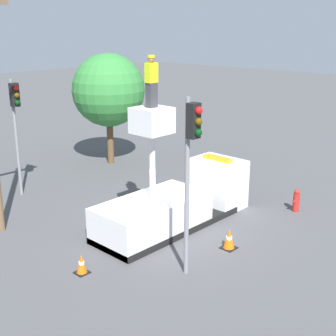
{
  "coord_description": "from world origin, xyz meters",
  "views": [
    {
      "loc": [
        -11.93,
        -11.3,
        7.4
      ],
      "look_at": [
        -1.46,
        -1.4,
        2.97
      ],
      "focal_mm": 50.0,
      "sensor_mm": 36.0,
      "label": 1
    }
  ],
  "objects_px": {
    "traffic_cone_rear": "(82,264)",
    "tree_left_bg": "(108,90)",
    "bucket_truck": "(175,202)",
    "fire_hydrant": "(296,201)",
    "worker": "(151,81)",
    "traffic_light_across": "(16,115)",
    "traffic_light_pole": "(191,153)",
    "traffic_cone_curbside": "(229,239)"
  },
  "relations": [
    {
      "from": "bucket_truck",
      "to": "traffic_cone_curbside",
      "type": "height_order",
      "value": "bucket_truck"
    },
    {
      "from": "traffic_light_across",
      "to": "traffic_cone_curbside",
      "type": "height_order",
      "value": "traffic_light_across"
    },
    {
      "from": "traffic_light_pole",
      "to": "traffic_cone_curbside",
      "type": "relative_size",
      "value": 7.61
    },
    {
      "from": "worker",
      "to": "fire_hydrant",
      "type": "xyz_separation_m",
      "value": [
        5.57,
        -2.77,
        -5.11
      ]
    },
    {
      "from": "traffic_light_pole",
      "to": "tree_left_bg",
      "type": "height_order",
      "value": "tree_left_bg"
    },
    {
      "from": "worker",
      "to": "traffic_light_across",
      "type": "distance_m",
      "value": 7.51
    },
    {
      "from": "tree_left_bg",
      "to": "traffic_light_pole",
      "type": "bearing_deg",
      "value": -119.14
    },
    {
      "from": "traffic_light_across",
      "to": "traffic_cone_curbside",
      "type": "distance_m",
      "value": 10.7
    },
    {
      "from": "fire_hydrant",
      "to": "traffic_light_pole",
      "type": "bearing_deg",
      "value": -178.72
    },
    {
      "from": "fire_hydrant",
      "to": "traffic_cone_curbside",
      "type": "relative_size",
      "value": 1.33
    },
    {
      "from": "fire_hydrant",
      "to": "tree_left_bg",
      "type": "distance_m",
      "value": 11.63
    },
    {
      "from": "traffic_light_pole",
      "to": "traffic_cone_curbside",
      "type": "xyz_separation_m",
      "value": [
        2.27,
        0.16,
        -3.54
      ]
    },
    {
      "from": "traffic_cone_rear",
      "to": "traffic_cone_curbside",
      "type": "distance_m",
      "value": 5.07
    },
    {
      "from": "bucket_truck",
      "to": "traffic_cone_rear",
      "type": "xyz_separation_m",
      "value": [
        -4.79,
        -0.45,
        -0.59
      ]
    },
    {
      "from": "fire_hydrant",
      "to": "traffic_cone_rear",
      "type": "xyz_separation_m",
      "value": [
        -9.14,
        2.32,
        -0.17
      ]
    },
    {
      "from": "fire_hydrant",
      "to": "tree_left_bg",
      "type": "height_order",
      "value": "tree_left_bg"
    },
    {
      "from": "fire_hydrant",
      "to": "traffic_cone_rear",
      "type": "relative_size",
      "value": 1.5
    },
    {
      "from": "bucket_truck",
      "to": "traffic_cone_rear",
      "type": "distance_m",
      "value": 4.85
    },
    {
      "from": "traffic_cone_rear",
      "to": "tree_left_bg",
      "type": "relative_size",
      "value": 0.11
    },
    {
      "from": "bucket_truck",
      "to": "traffic_light_pole",
      "type": "height_order",
      "value": "traffic_light_pole"
    },
    {
      "from": "bucket_truck",
      "to": "traffic_light_pole",
      "type": "distance_m",
      "value": 4.9
    },
    {
      "from": "fire_hydrant",
      "to": "traffic_cone_curbside",
      "type": "bearing_deg",
      "value": 179.89
    },
    {
      "from": "traffic_cone_rear",
      "to": "traffic_cone_curbside",
      "type": "bearing_deg",
      "value": -27.15
    },
    {
      "from": "fire_hydrant",
      "to": "traffic_cone_rear",
      "type": "distance_m",
      "value": 9.43
    },
    {
      "from": "traffic_cone_rear",
      "to": "worker",
      "type": "bearing_deg",
      "value": 7.23
    },
    {
      "from": "bucket_truck",
      "to": "fire_hydrant",
      "type": "relative_size",
      "value": 7.14
    },
    {
      "from": "tree_left_bg",
      "to": "worker",
      "type": "bearing_deg",
      "value": -120.72
    },
    {
      "from": "bucket_truck",
      "to": "traffic_light_across",
      "type": "distance_m",
      "value": 8.06
    },
    {
      "from": "bucket_truck",
      "to": "worker",
      "type": "relative_size",
      "value": 3.93
    },
    {
      "from": "fire_hydrant",
      "to": "traffic_cone_curbside",
      "type": "xyz_separation_m",
      "value": [
        -4.63,
        0.01,
        -0.13
      ]
    },
    {
      "from": "bucket_truck",
      "to": "fire_hydrant",
      "type": "height_order",
      "value": "bucket_truck"
    },
    {
      "from": "worker",
      "to": "fire_hydrant",
      "type": "distance_m",
      "value": 8.05
    },
    {
      "from": "traffic_light_across",
      "to": "traffic_cone_rear",
      "type": "distance_m",
      "value": 8.68
    },
    {
      "from": "traffic_light_across",
      "to": "tree_left_bg",
      "type": "relative_size",
      "value": 0.87
    },
    {
      "from": "traffic_cone_rear",
      "to": "traffic_light_across",
      "type": "bearing_deg",
      "value": 72.58
    },
    {
      "from": "fire_hydrant",
      "to": "traffic_cone_rear",
      "type": "height_order",
      "value": "fire_hydrant"
    },
    {
      "from": "traffic_light_across",
      "to": "fire_hydrant",
      "type": "xyz_separation_m",
      "value": [
        6.74,
        -9.95,
        -3.21
      ]
    },
    {
      "from": "worker",
      "to": "tree_left_bg",
      "type": "height_order",
      "value": "worker"
    },
    {
      "from": "traffic_light_pole",
      "to": "traffic_light_across",
      "type": "distance_m",
      "value": 10.1
    },
    {
      "from": "worker",
      "to": "traffic_light_across",
      "type": "bearing_deg",
      "value": 99.3
    },
    {
      "from": "worker",
      "to": "traffic_light_pole",
      "type": "bearing_deg",
      "value": -114.42
    },
    {
      "from": "bucket_truck",
      "to": "traffic_cone_rear",
      "type": "relative_size",
      "value": 10.73
    }
  ]
}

